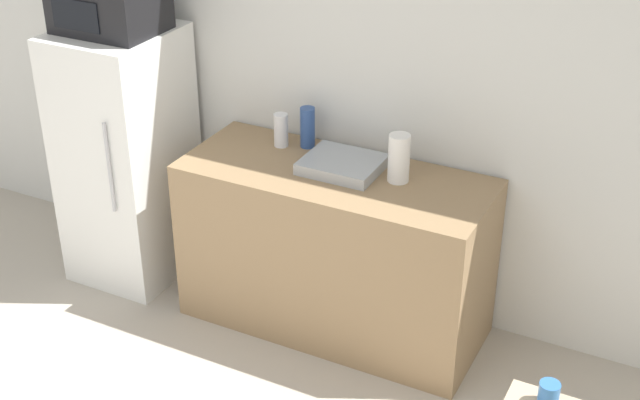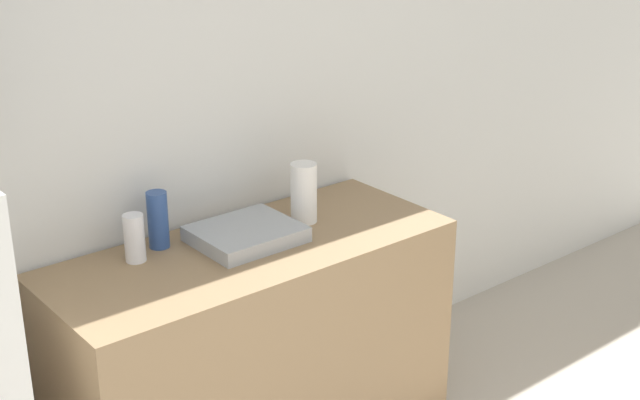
# 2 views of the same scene
# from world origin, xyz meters

# --- Properties ---
(wall_back) EXTENTS (8.00, 0.06, 2.60)m
(wall_back) POSITION_xyz_m (0.00, 2.84, 1.30)
(wall_back) COLOR silver
(wall_back) RESTS_ON ground_plane
(counter) EXTENTS (1.62, 0.66, 0.93)m
(counter) POSITION_xyz_m (0.14, 2.46, 0.46)
(counter) COLOR #937551
(counter) RESTS_ON ground_plane
(sink_basin) EXTENTS (0.39, 0.34, 0.06)m
(sink_basin) POSITION_xyz_m (0.16, 2.52, 0.96)
(sink_basin) COLOR #9EA3A8
(sink_basin) RESTS_ON counter
(bottle_tall) EXTENTS (0.08, 0.08, 0.22)m
(bottle_tall) POSITION_xyz_m (-0.13, 2.68, 1.04)
(bottle_tall) COLOR #2D4C8C
(bottle_tall) RESTS_ON counter
(bottle_short) EXTENTS (0.08, 0.08, 0.18)m
(bottle_short) POSITION_xyz_m (-0.26, 2.63, 1.02)
(bottle_short) COLOR silver
(bottle_short) RESTS_ON counter
(paper_towel_roll) EXTENTS (0.11, 0.11, 0.25)m
(paper_towel_roll) POSITION_xyz_m (0.46, 2.53, 1.05)
(paper_towel_roll) COLOR white
(paper_towel_roll) RESTS_ON counter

